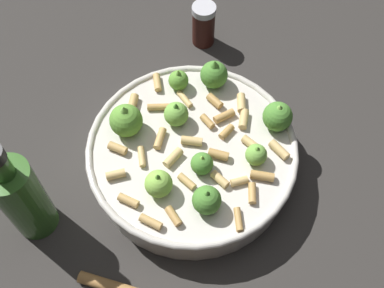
{
  "coord_description": "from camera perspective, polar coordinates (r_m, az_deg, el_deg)",
  "views": [
    {
      "loc": [
        0.35,
        -0.01,
        0.64
      ],
      "look_at": [
        0.0,
        0.0,
        0.07
      ],
      "focal_mm": 44.13,
      "sensor_mm": 36.0,
      "label": 1
    }
  ],
  "objects": [
    {
      "name": "cooking_pan",
      "position": [
        0.69,
        0.04,
        -1.12
      ],
      "size": [
        0.31,
        0.31,
        0.11
      ],
      "color": "beige",
      "rests_on": "ground"
    },
    {
      "name": "pepper_shaker",
      "position": [
        0.85,
        1.41,
        14.24
      ],
      "size": [
        0.04,
        0.04,
        0.08
      ],
      "color": "#33140F",
      "rests_on": "ground"
    },
    {
      "name": "olive_oil_bottle",
      "position": [
        0.65,
        -19.89,
        -6.05
      ],
      "size": [
        0.06,
        0.06,
        0.19
      ],
      "color": "#336023",
      "rests_on": "ground"
    },
    {
      "name": "ground_plane",
      "position": [
        0.73,
        -0.0,
        -2.72
      ],
      "size": [
        2.4,
        2.4,
        0.0
      ],
      "primitive_type": "plane",
      "color": "#2D2B28"
    }
  ]
}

